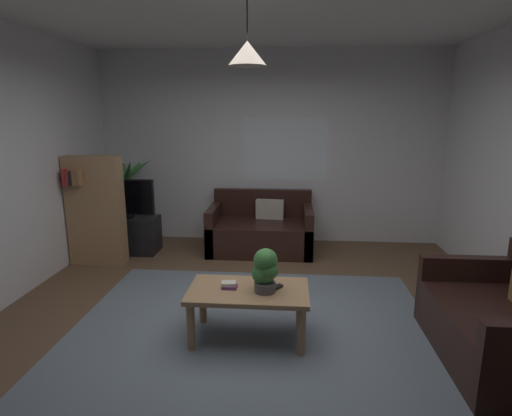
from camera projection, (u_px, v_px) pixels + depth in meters
floor at (253, 327)px, 3.80m from camera, size 5.05×5.43×0.02m
rug at (251, 337)px, 3.60m from camera, size 3.28×2.99×0.01m
wall_back at (269, 148)px, 6.15m from camera, size 5.17×0.06×2.83m
window_pane at (285, 149)px, 6.10m from camera, size 1.24×0.01×0.92m
couch_under_window at (261, 231)px, 5.88m from camera, size 1.44×0.90×0.82m
couch_right_side at (506, 328)px, 3.22m from camera, size 0.90×1.35×0.82m
coffee_table at (248, 297)px, 3.53m from camera, size 1.02×0.59×0.45m
book_on_table_0 at (230, 287)px, 3.53m from camera, size 0.13×0.10×0.03m
book_on_table_1 at (229, 283)px, 3.53m from camera, size 0.13×0.10×0.03m
remote_on_table_0 at (275, 288)px, 3.51m from camera, size 0.13×0.16×0.02m
potted_plant_on_table at (265, 270)px, 3.44m from camera, size 0.22×0.21×0.37m
tv_stand at (126, 235)px, 5.81m from camera, size 0.90×0.44×0.50m
tv at (123, 198)px, 5.67m from camera, size 0.87×0.16×0.54m
potted_palm_corner at (127, 201)px, 6.26m from camera, size 0.89×0.82×1.35m
bookshelf_corner at (95, 210)px, 5.27m from camera, size 0.70×0.31×1.40m
pendant_lamp at (247, 53)px, 3.09m from camera, size 0.29×0.29×0.56m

